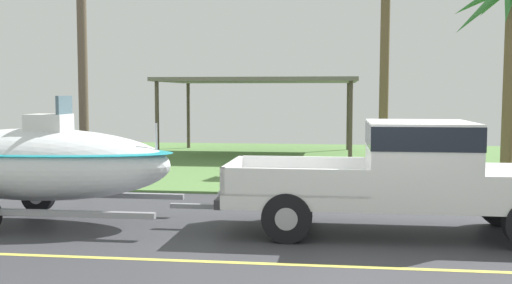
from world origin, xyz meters
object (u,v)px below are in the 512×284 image
at_px(pickup_truck_towing, 417,172).
at_px(carport_awning, 260,82).
at_px(palm_tree_far_left, 509,16).
at_px(utility_pole, 82,34).
at_px(boat_on_trailer, 36,163).

relative_size(pickup_truck_towing, carport_awning, 0.81).
relative_size(pickup_truck_towing, palm_tree_far_left, 1.02).
height_order(pickup_truck_towing, utility_pole, utility_pole).
height_order(palm_tree_far_left, utility_pole, utility_pole).
xyz_separation_m(palm_tree_far_left, utility_pole, (-11.08, -3.52, -0.68)).
distance_m(pickup_truck_towing, boat_on_trailer, 6.76).
height_order(carport_awning, utility_pole, utility_pole).
xyz_separation_m(boat_on_trailer, utility_pole, (-0.90, 4.32, 2.74)).
bearing_deg(utility_pole, boat_on_trailer, -78.19).
bearing_deg(boat_on_trailer, utility_pole, 101.81).
xyz_separation_m(pickup_truck_towing, boat_on_trailer, (-6.76, -0.00, 0.04)).
distance_m(boat_on_trailer, palm_tree_far_left, 13.29).
relative_size(carport_awning, utility_pole, 0.98).
relative_size(carport_awning, palm_tree_far_left, 1.25).
bearing_deg(boat_on_trailer, pickup_truck_towing, 0.00).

